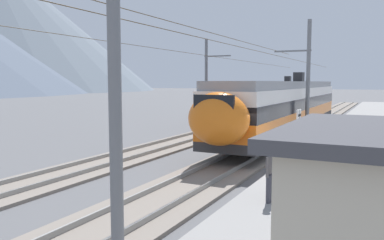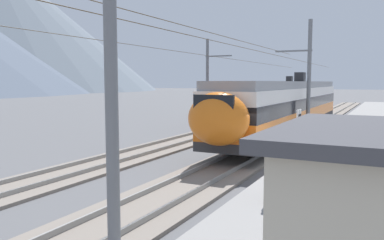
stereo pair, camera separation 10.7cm
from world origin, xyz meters
name	(u,v)px [view 1 (the left image)]	position (x,y,z in m)	size (l,w,h in m)	color
ground_plane	(258,171)	(0.00, 0.00, 0.00)	(400.00, 400.00, 0.00)	#565659
track_near	(228,166)	(0.00, 1.39, 0.07)	(120.00, 3.00, 0.28)	slate
track_far	(130,156)	(0.00, 6.70, 0.07)	(120.00, 3.00, 0.28)	slate
train_near_platform	(286,105)	(10.79, 1.39, 2.22)	(25.35, 2.96, 4.27)	#2D2D30
train_far_track	(277,96)	(29.26, 6.70, 2.23)	(32.03, 2.95, 4.27)	#2D2D30
catenary_mast_west	(108,54)	(-10.49, -0.40, 4.31)	(43.68, 2.22, 8.31)	slate
catenary_mast_mid	(306,80)	(8.18, -0.39, 3.93)	(43.68, 2.22, 7.51)	slate
catenary_mast_far_side	(208,81)	(13.67, 8.54, 3.89)	(43.68, 2.29, 7.34)	slate
platform_sign	(299,124)	(1.09, -1.46, 2.00)	(0.70, 0.08, 2.31)	#59595B
passenger_walking	(269,171)	(-5.15, -1.91, 1.25)	(0.53, 0.22, 1.69)	#383842
handbag_beside_passenger	(275,191)	(-4.47, -1.90, 0.47)	(0.32, 0.18, 0.44)	black
potted_plant_platform_edge	(317,187)	(-4.55, -3.17, 0.76)	(0.59, 0.59, 0.83)	brown
platform_shelter	(370,235)	(-10.62, -4.76, 1.80)	(3.59, 2.20, 2.93)	#B7AD99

